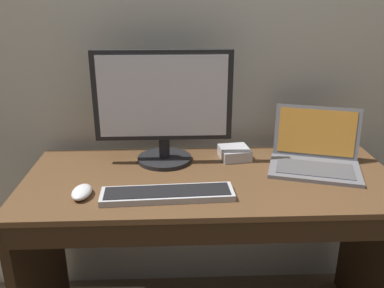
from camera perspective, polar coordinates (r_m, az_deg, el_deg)
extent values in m
cube|color=brown|center=(1.62, 2.63, -4.94)|extent=(1.47, 0.62, 0.02)
cube|color=#322113|center=(1.91, -20.42, -15.54)|extent=(0.04, 0.57, 0.75)
cube|color=#322113|center=(2.01, 23.93, -14.13)|extent=(0.04, 0.57, 0.75)
cube|color=#322113|center=(1.39, 3.64, -12.19)|extent=(1.41, 0.02, 0.08)
cube|color=slate|center=(1.74, 16.74, -3.42)|extent=(0.41, 0.33, 0.02)
cube|color=#505054|center=(1.72, 16.78, -3.30)|extent=(0.33, 0.23, 0.00)
cube|color=slate|center=(1.82, 17.02, 1.63)|extent=(0.35, 0.15, 0.22)
cube|color=#C67F2D|center=(1.82, 17.03, 1.60)|extent=(0.31, 0.13, 0.19)
cylinder|color=black|center=(1.77, -3.85, -2.07)|extent=(0.23, 0.23, 0.02)
cylinder|color=black|center=(1.75, -3.89, -0.46)|extent=(0.04, 0.04, 0.09)
cube|color=black|center=(1.66, -4.09, 6.73)|extent=(0.56, 0.03, 0.37)
cube|color=silver|center=(1.65, -4.11, 6.59)|extent=(0.52, 0.00, 0.33)
cube|color=#BCBCC1|center=(1.46, -3.45, -7.02)|extent=(0.48, 0.14, 0.02)
cube|color=black|center=(1.46, -3.46, -6.58)|extent=(0.45, 0.12, 0.00)
ellipsoid|color=white|center=(1.52, -15.16, -6.49)|extent=(0.07, 0.12, 0.03)
cube|color=silver|center=(1.79, 5.96, -1.26)|extent=(0.14, 0.15, 0.05)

